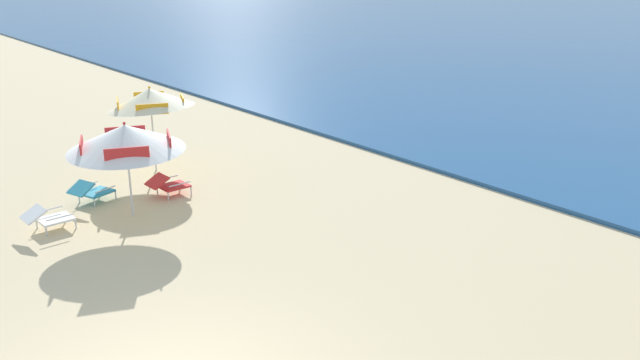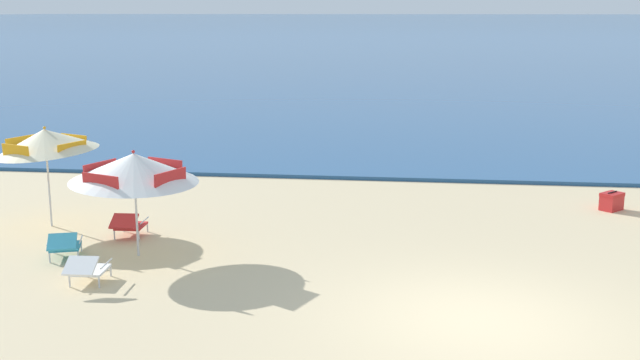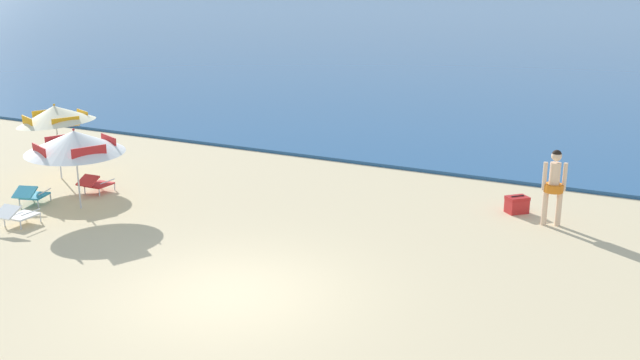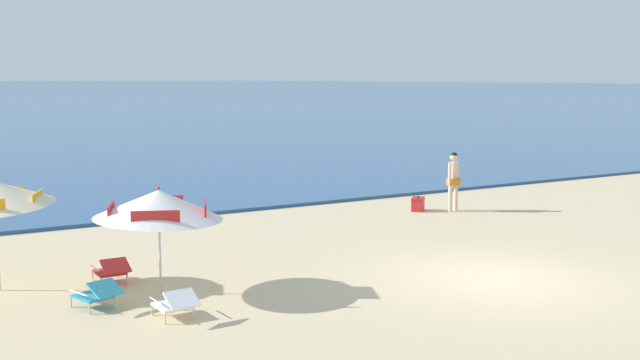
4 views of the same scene
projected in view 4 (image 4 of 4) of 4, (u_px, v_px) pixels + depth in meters
ground_plane at (496, 279)px, 14.90m from camera, size 800.00×800.00×0.00m
beach_umbrella_striped_main at (159, 204)px, 13.69m from camera, size 3.25×3.25×1.97m
lounge_chair_under_umbrella at (97, 294)px, 12.94m from camera, size 0.78×1.00×0.52m
lounge_chair_beside_umbrella at (176, 303)px, 12.38m from camera, size 0.61×0.92×0.52m
lounge_chair_facing_sea at (112, 270)px, 14.52m from camera, size 0.60×0.91×0.52m
person_standing_near_shore at (453, 177)px, 22.37m from camera, size 0.50×0.43×1.74m
cooler_box at (418, 204)px, 22.50m from camera, size 0.60×0.60×0.43m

